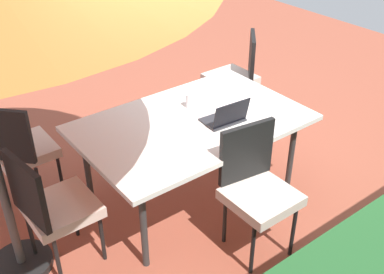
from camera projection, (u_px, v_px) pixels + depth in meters
name	position (u px, v px, depth m)	size (l,w,h in m)	color
ground_plane	(192.00, 197.00, 4.15)	(10.00, 10.00, 0.02)	#9E4C38
dining_table	(192.00, 126.00, 3.77)	(1.80, 1.15, 0.76)	silver
chair_north	(257.00, 186.00, 3.37)	(0.48, 0.49, 0.98)	beige
chair_southeast	(19.00, 147.00, 3.79)	(0.59, 0.59, 0.98)	beige
chair_southwest	(237.00, 73.00, 5.01)	(0.59, 0.59, 0.98)	beige
chair_east	(52.00, 205.00, 3.19)	(0.49, 0.48, 0.98)	beige
laptop	(226.00, 118.00, 3.69)	(0.34, 0.27, 0.21)	#2D2D33
cup	(190.00, 101.00, 3.90)	(0.06, 0.06, 0.12)	white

